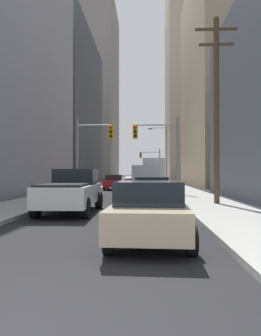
{
  "coord_description": "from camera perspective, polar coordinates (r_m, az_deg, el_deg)",
  "views": [
    {
      "loc": [
        1.49,
        -3.02,
        1.74
      ],
      "look_at": [
        0.0,
        27.13,
        2.17
      ],
      "focal_mm": 34.56,
      "sensor_mm": 36.0,
      "label": 1
    }
  ],
  "objects": [
    {
      "name": "traffic_signal_near_left",
      "position": [
        25.19,
        -6.69,
        4.34
      ],
      "size": [
        2.9,
        0.44,
        6.0
      ],
      "color": "gray",
      "rests_on": "ground"
    },
    {
      "name": "building_left_mid_office",
      "position": [
        55.83,
        -15.82,
        9.94
      ],
      "size": [
        17.41,
        24.99,
        24.26
      ],
      "primitive_type": "cube",
      "color": "#4C515B",
      "rests_on": "ground"
    },
    {
      "name": "pickup_truck_white",
      "position": [
        14.37,
        -10.33,
        -4.01
      ],
      "size": [
        2.2,
        5.46,
        1.9
      ],
      "color": "white",
      "rests_on": "ground"
    },
    {
      "name": "utility_pole_right",
      "position": [
        17.64,
        14.93,
        10.47
      ],
      "size": [
        2.2,
        0.28,
        9.81
      ],
      "color": "brown",
      "rests_on": "ground"
    },
    {
      "name": "building_right_far_highrise",
      "position": [
        99.17,
        12.98,
        14.83
      ],
      "size": [
        21.85,
        21.48,
        56.91
      ],
      "primitive_type": "cube",
      "color": "#B7A893",
      "rests_on": "ground"
    },
    {
      "name": "street_lamp_right",
      "position": [
        40.31,
        5.82,
        3.17
      ],
      "size": [
        2.38,
        0.32,
        7.5
      ],
      "color": "gray",
      "rests_on": "ground"
    },
    {
      "name": "sedan_blue",
      "position": [
        31.69,
        3.26,
        -2.57
      ],
      "size": [
        1.95,
        4.24,
        1.52
      ],
      "color": "navy",
      "rests_on": "ground"
    },
    {
      "name": "traffic_signal_far_right",
      "position": [
        57.82,
        3.63,
        1.46
      ],
      "size": [
        3.69,
        0.44,
        6.0
      ],
      "color": "gray",
      "rests_on": "ground"
    },
    {
      "name": "cargo_van_silver",
      "position": [
        25.12,
        2.82,
        -1.85
      ],
      "size": [
        2.16,
        5.24,
        2.26
      ],
      "color": "#B7BABF",
      "rests_on": "ground"
    },
    {
      "name": "building_left_far_tower",
      "position": [
        100.46,
        -7.45,
        13.11
      ],
      "size": [
        16.46,
        25.07,
        51.82
      ],
      "primitive_type": "cube",
      "color": "gray",
      "rests_on": "ground"
    },
    {
      "name": "sedan_red",
      "position": [
        32.82,
        -2.81,
        -2.51
      ],
      "size": [
        1.95,
        4.25,
        1.52
      ],
      "color": "maroon",
      "rests_on": "ground"
    },
    {
      "name": "traffic_signal_near_right",
      "position": [
        24.86,
        4.89,
        4.47
      ],
      "size": [
        3.51,
        0.44,
        6.0
      ],
      "color": "gray",
      "rests_on": "ground"
    },
    {
      "name": "sidewalk_right",
      "position": [
        53.15,
        6.42,
        -2.61
      ],
      "size": [
        3.11,
        160.0,
        0.15
      ],
      "primitive_type": "cube",
      "color": "#9E9E99",
      "rests_on": "ground"
    },
    {
      "name": "sedan_navy",
      "position": [
        16.18,
        3.83,
        -4.24
      ],
      "size": [
        1.95,
        4.26,
        1.52
      ],
      "color": "#141E4C",
      "rests_on": "ground"
    },
    {
      "name": "city_bus",
      "position": [
        42.17,
        4.25,
        -0.56
      ],
      "size": [
        2.95,
        11.59,
        3.4
      ],
      "color": "silver",
      "rests_on": "ground"
    },
    {
      "name": "sedan_beige",
      "position": [
        8.17,
        3.34,
        -7.6
      ],
      "size": [
        1.95,
        4.26,
        1.52
      ],
      "color": "#C6B793",
      "rests_on": "ground"
    },
    {
      "name": "sidewalk_left",
      "position": [
        53.42,
        -3.96,
        -2.6
      ],
      "size": [
        3.11,
        160.0,
        0.15
      ],
      "primitive_type": "cube",
      "color": "#9E9E99",
      "rests_on": "ground"
    }
  ]
}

